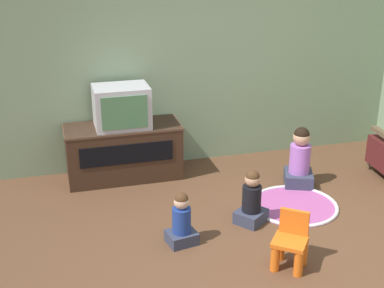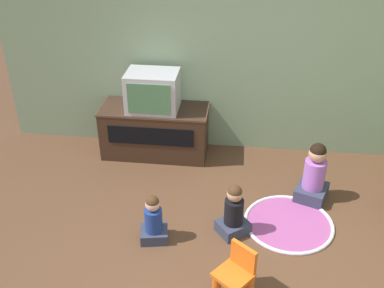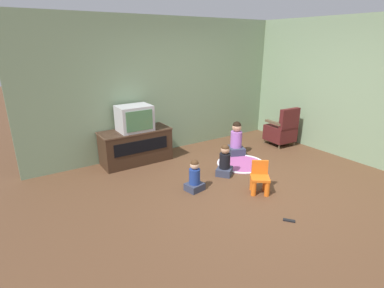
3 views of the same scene
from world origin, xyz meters
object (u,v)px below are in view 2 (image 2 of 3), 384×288
(tv_cabinet, at_px, (155,130))
(child_watching_left, at_px, (234,213))
(child_watching_right, at_px, (314,176))
(yellow_kid_chair, at_px, (235,278))
(television, at_px, (153,91))
(child_watching_center, at_px, (154,221))

(tv_cabinet, bearing_deg, child_watching_left, -53.15)
(child_watching_left, xyz_separation_m, child_watching_right, (0.82, 0.65, 0.06))
(tv_cabinet, height_order, yellow_kid_chair, tv_cabinet)
(yellow_kid_chair, bearing_deg, child_watching_left, 131.22)
(child_watching_left, bearing_deg, child_watching_right, 0.98)
(child_watching_right, bearing_deg, tv_cabinet, 89.48)
(television, relative_size, child_watching_right, 0.88)
(tv_cabinet, distance_m, child_watching_right, 1.99)
(child_watching_right, bearing_deg, television, 90.14)
(child_watching_center, xyz_separation_m, child_watching_right, (1.57, 0.84, 0.08))
(tv_cabinet, xyz_separation_m, child_watching_left, (1.03, -1.38, -0.09))
(tv_cabinet, relative_size, television, 2.16)
(television, distance_m, child_watching_center, 1.70)
(television, bearing_deg, tv_cabinet, 90.00)
(child_watching_center, bearing_deg, yellow_kid_chair, -47.27)
(child_watching_center, height_order, child_watching_right, child_watching_right)
(tv_cabinet, bearing_deg, child_watching_right, -21.51)
(child_watching_center, relative_size, child_watching_right, 0.74)
(child_watching_left, bearing_deg, child_watching_center, 156.99)
(television, bearing_deg, child_watching_center, -79.57)
(television, height_order, child_watching_left, television)
(television, height_order, child_watching_right, television)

